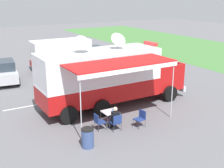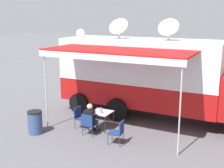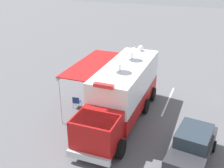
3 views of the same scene
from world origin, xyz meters
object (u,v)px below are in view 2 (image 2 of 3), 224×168
object	(u,v)px
car_far_corner	(134,64)
folding_chair_spare_by_truck	(118,131)
folding_table	(101,113)
trash_bin	(35,122)
command_truck	(155,75)
seated_responder	(91,118)
folding_chair_beside_table	(80,116)
water_bottle	(101,110)
folding_chair_at_table	(89,123)
support_truck	(217,60)

from	to	relation	value
car_far_corner	folding_chair_spare_by_truck	bearing A→B (deg)	20.50
folding_table	trash_bin	size ratio (longest dim) A/B	0.88
command_truck	seated_responder	xyz separation A→B (m)	(3.04, -1.54, -1.30)
folding_chair_beside_table	seated_responder	xyz separation A→B (m)	(0.33, 0.74, 0.14)
command_truck	car_far_corner	xyz separation A→B (m)	(-8.51, -4.63, -1.07)
water_bottle	folding_chair_beside_table	size ratio (longest dim) A/B	0.26
folding_chair_at_table	trash_bin	xyz separation A→B (m)	(0.79, -1.98, -0.06)
folding_table	support_truck	distance (m)	12.88
folding_table	folding_chair_spare_by_truck	bearing A→B (deg)	51.60
command_truck	folding_chair_beside_table	distance (m)	3.82
command_truck	seated_responder	world-z (taller)	command_truck
folding_chair_beside_table	support_truck	xyz separation A→B (m)	(-12.85, 3.54, 0.87)
water_bottle	folding_chair_at_table	xyz separation A→B (m)	(0.67, -0.17, -0.32)
seated_responder	trash_bin	size ratio (longest dim) A/B	1.37
folding_table	car_far_corner	xyz separation A→B (m)	(-10.93, -3.21, 0.21)
folding_chair_beside_table	folding_chair_spare_by_truck	bearing A→B (deg)	71.25
folding_chair_beside_table	support_truck	distance (m)	13.36
folding_chair_spare_by_truck	support_truck	world-z (taller)	support_truck
car_far_corner	trash_bin	bearing A→B (deg)	5.09
water_bottle	support_truck	world-z (taller)	support_truck
command_truck	folding_table	bearing A→B (deg)	-30.51
support_truck	seated_responder	bearing A→B (deg)	-11.98
trash_bin	car_far_corner	bearing A→B (deg)	-174.91
command_truck	trash_bin	bearing A→B (deg)	-41.26
command_truck	folding_chair_spare_by_truck	distance (m)	3.71
folding_chair_beside_table	folding_chair_spare_by_truck	world-z (taller)	same
folding_chair_at_table	support_truck	size ratio (longest dim) A/B	0.13
folding_table	folding_chair_at_table	size ratio (longest dim) A/B	0.92
seated_responder	support_truck	size ratio (longest dim) A/B	0.18
water_bottle	folding_chair_at_table	world-z (taller)	water_bottle
folding_chair_at_table	support_truck	xyz separation A→B (m)	(-13.37, 2.80, 0.87)
water_bottle	folding_chair_at_table	bearing A→B (deg)	-14.43
car_far_corner	command_truck	bearing A→B (deg)	28.58
folding_table	trash_bin	xyz separation A→B (m)	(1.59, -2.09, -0.22)
folding_chair_at_table	folding_chair_beside_table	bearing A→B (deg)	-125.23
folding_table	car_far_corner	size ratio (longest dim) A/B	0.18
water_bottle	trash_bin	xyz separation A→B (m)	(1.46, -2.15, -0.38)
seated_responder	support_truck	bearing A→B (deg)	168.02
folding_table	car_far_corner	distance (m)	11.39
seated_responder	folding_chair_at_table	bearing A→B (deg)	-0.23
seated_responder	water_bottle	bearing A→B (deg)	160.41
folding_chair_at_table	folding_chair_spare_by_truck	xyz separation A→B (m)	(0.19, 1.37, 0.00)
folding_chair_at_table	command_truck	bearing A→B (deg)	154.45
folding_chair_spare_by_truck	command_truck	bearing A→B (deg)	177.06
folding_chair_spare_by_truck	car_far_corner	world-z (taller)	car_far_corner
command_truck	folding_chair_spare_by_truck	bearing A→B (deg)	-2.94
folding_chair_beside_table	trash_bin	world-z (taller)	trash_bin
water_bottle	seated_responder	world-z (taller)	seated_responder
water_bottle	car_far_corner	distance (m)	11.53
folding_chair_spare_by_truck	seated_responder	distance (m)	1.42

